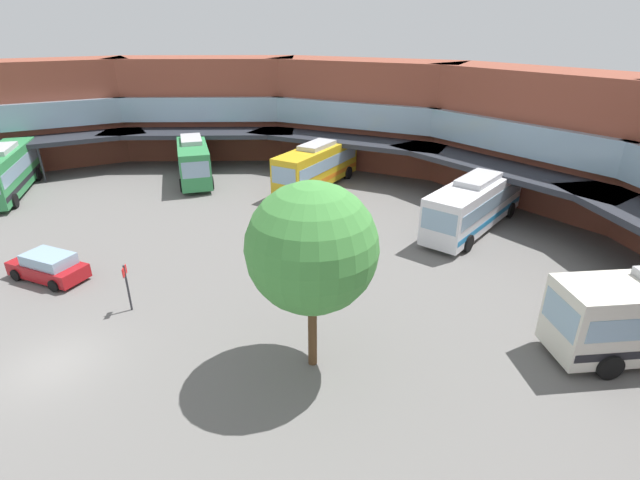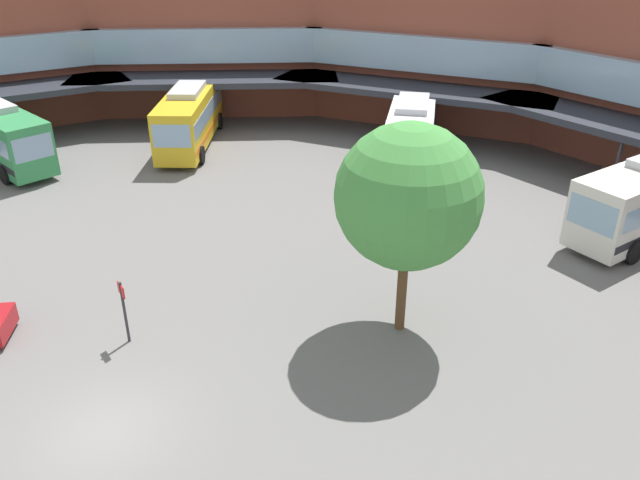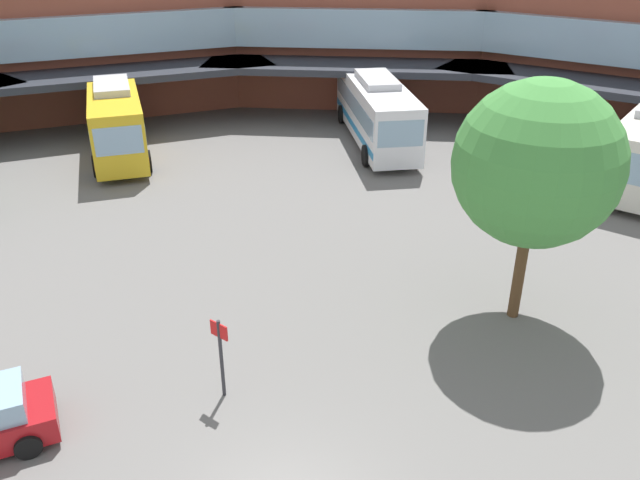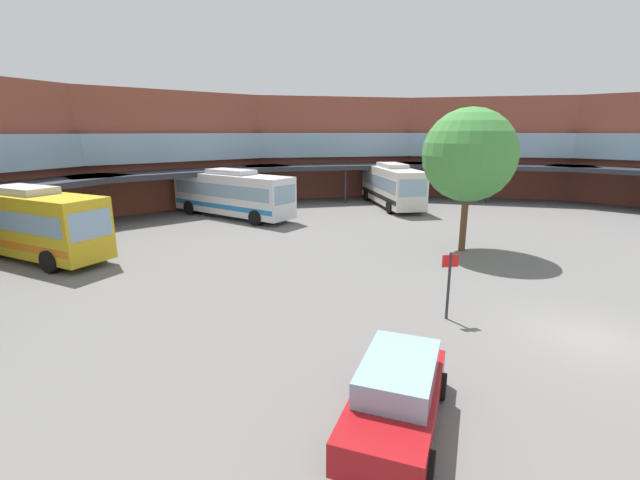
# 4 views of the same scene
# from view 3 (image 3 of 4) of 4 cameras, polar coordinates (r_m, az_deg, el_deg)

# --- Properties ---
(station_building) EXTENTS (77.43, 42.76, 9.79)m
(station_building) POSITION_cam_3_polar(r_m,az_deg,el_deg) (31.66, 2.34, 14.29)
(station_building) COLOR brown
(station_building) RESTS_ON ground
(bus_2) EXTENTS (5.06, 11.14, 3.70)m
(bus_2) POSITION_cam_3_polar(r_m,az_deg,el_deg) (37.06, 4.92, 11.31)
(bus_2) COLOR white
(bus_2) RESTS_ON ground
(bus_4) EXTENTS (6.23, 10.25, 3.79)m
(bus_4) POSITION_cam_3_polar(r_m,az_deg,el_deg) (36.87, -17.38, 10.15)
(bus_4) COLOR gold
(bus_4) RESTS_ON ground
(plaza_tree) EXTENTS (5.00, 5.00, 7.80)m
(plaza_tree) POSITION_cam_3_polar(r_m,az_deg,el_deg) (20.25, 18.41, 6.29)
(plaza_tree) COLOR brown
(plaza_tree) RESTS_ON ground
(stop_sign_post) EXTENTS (0.53, 0.35, 2.46)m
(stop_sign_post) POSITION_cam_3_polar(r_m,az_deg,el_deg) (17.80, -8.67, -9.51)
(stop_sign_post) COLOR #2D2D33
(stop_sign_post) RESTS_ON ground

